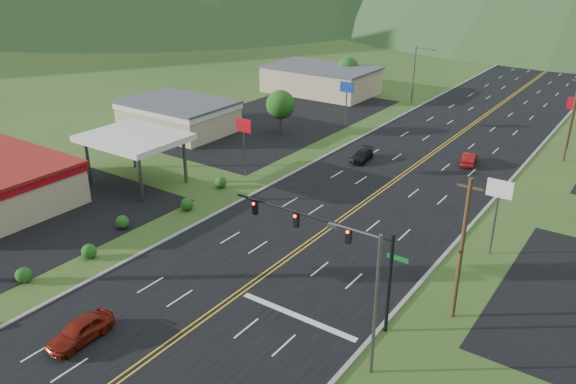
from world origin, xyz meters
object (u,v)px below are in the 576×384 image
Objects in this scene: streetlight_east at (371,295)px; car_red_near at (80,331)px; car_red_far at (469,159)px; car_dark_mid at (362,156)px; traffic_signal at (334,241)px; streetlight_west at (416,71)px; gas_canopy at (134,139)px.

car_red_near is (-15.90, -7.89, -4.43)m from streetlight_east.
car_red_far is at bearing 99.62° from streetlight_east.
car_red_near is 39.38m from car_dark_mid.
traffic_signal reaches higher than car_red_near.
streetlight_west is 2.04× the size of car_red_near.
streetlight_east is 0.90× the size of gas_canopy.
streetlight_west is 2.14× the size of car_dark_mid.
car_red_near is at bearing -153.62° from streetlight_east.
gas_canopy is at bearing -136.56° from car_dark_mid.
car_dark_mid is (16.17, 19.48, -4.26)m from gas_canopy.
car_dark_mid is 12.23m from car_red_far.
car_dark_mid is 1.03× the size of car_red_far.
car_dark_mid is at bearing 114.13° from traffic_signal.
traffic_signal is 29.59m from gas_canopy.
car_dark_mid is at bearing 50.30° from gas_canopy.
streetlight_west is at bearing 93.53° from car_red_near.
gas_canopy is at bearing 33.65° from car_red_far.
car_red_far is (26.83, 25.46, -4.20)m from gas_canopy.
gas_canopy reaches higher than car_red_near.
car_red_far is (9.55, 45.35, -0.08)m from car_red_near.
car_red_far is (-6.35, 37.46, -4.51)m from streetlight_east.
car_red_far is at bearing 43.50° from gas_canopy.
traffic_signal is 3.11× the size of car_dark_mid.
gas_canopy is 2.27× the size of car_red_near.
streetlight_east and streetlight_west have the same top height.
streetlight_east is 2.21× the size of car_red_far.
traffic_signal is 30.48m from car_dark_mid.
car_red_near is 1.05× the size of car_dark_mid.
gas_canopy is at bearing 128.67° from car_red_near.
streetlight_west is at bearing 94.73° from car_dark_mid.
streetlight_east reaches higher than traffic_signal.
traffic_signal is at bearing -72.72° from car_dark_mid.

